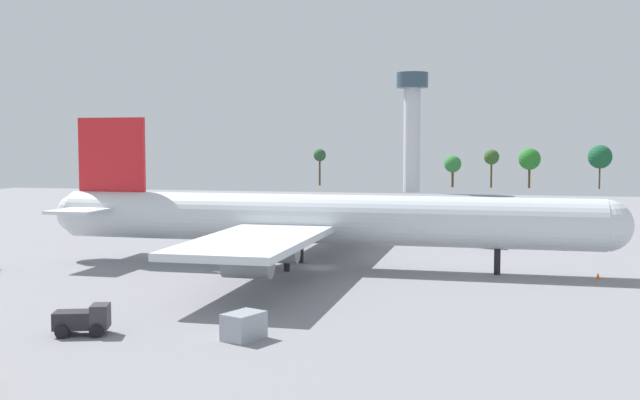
# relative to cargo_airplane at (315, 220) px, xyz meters

# --- Properties ---
(ground_plane) EXTENTS (270.18, 270.18, 0.00)m
(ground_plane) POSITION_rel_cargo_airplane_xyz_m (0.54, -0.00, -5.61)
(ground_plane) COLOR gray
(cargo_airplane) EXTENTS (67.55, 53.70, 17.53)m
(cargo_airplane) POSITION_rel_cargo_airplane_xyz_m (0.00, 0.00, 0.00)
(cargo_airplane) COLOR silver
(cargo_airplane) RESTS_ON ground_plane
(cargo_loader) EXTENTS (4.39, 3.27, 2.29)m
(cargo_loader) POSITION_rel_cargo_airplane_xyz_m (-9.70, -34.10, -4.43)
(cargo_loader) COLOR #333338
(cargo_loader) RESTS_ON ground_plane
(maintenance_van) EXTENTS (2.88, 3.93, 2.32)m
(maintenance_van) POSITION_rel_cargo_airplane_xyz_m (19.40, 22.59, -4.48)
(maintenance_van) COLOR #333338
(maintenance_van) RESTS_ON ground_plane
(cargo_container_fore) EXTENTS (3.07, 3.55, 1.99)m
(cargo_container_fore) POSITION_rel_cargo_airplane_xyz_m (2.43, -32.60, -4.61)
(cargo_container_fore) COLOR #999EA8
(cargo_container_fore) RESTS_ON ground_plane
(safety_cone_nose) EXTENTS (0.49, 0.49, 0.70)m
(safety_cone_nose) POSITION_rel_cargo_airplane_xyz_m (30.93, -0.46, -5.26)
(safety_cone_nose) COLOR orange
(safety_cone_nose) RESTS_ON ground_plane
(control_tower) EXTENTS (9.37, 9.37, 35.43)m
(control_tower) POSITION_rel_cargo_airplane_xyz_m (-4.68, 142.03, 15.94)
(control_tower) COLOR silver
(control_tower) RESTS_ON ground_plane
(tree_line_backdrop) EXTENTS (97.56, 7.53, 14.05)m
(tree_line_backdrop) POSITION_rel_cargo_airplane_xyz_m (28.15, 170.80, 3.94)
(tree_line_backdrop) COLOR #51381E
(tree_line_backdrop) RESTS_ON ground_plane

